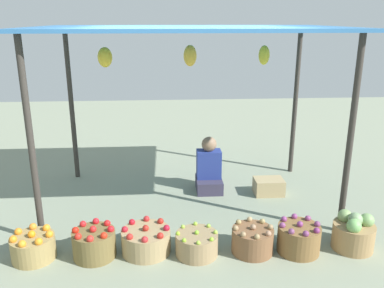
# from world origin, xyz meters

# --- Properties ---
(ground_plane) EXTENTS (14.00, 14.00, 0.00)m
(ground_plane) POSITION_xyz_m (0.00, 0.00, 0.00)
(ground_plane) COLOR gray
(market_stall_structure) EXTENTS (3.66, 2.20, 2.26)m
(market_stall_structure) POSITION_xyz_m (-0.01, -0.00, 2.09)
(market_stall_structure) COLOR #38332D
(market_stall_structure) RESTS_ON ground
(vendor_person) EXTENTS (0.36, 0.44, 0.78)m
(vendor_person) POSITION_xyz_m (0.30, 0.32, 0.30)
(vendor_person) COLOR #363249
(vendor_person) RESTS_ON ground
(basket_oranges) EXTENTS (0.44, 0.44, 0.31)m
(basket_oranges) POSITION_xyz_m (-1.67, -1.29, 0.13)
(basket_oranges) COLOR #9C844E
(basket_oranges) RESTS_ON ground
(basket_red_tomatoes) EXTENTS (0.44, 0.44, 0.35)m
(basket_red_tomatoes) POSITION_xyz_m (-1.06, -1.29, 0.15)
(basket_red_tomatoes) COLOR brown
(basket_red_tomatoes) RESTS_ON ground
(basket_red_apples) EXTENTS (0.51, 0.51, 0.31)m
(basket_red_apples) POSITION_xyz_m (-0.53, -1.24, 0.13)
(basket_red_apples) COLOR #A1895D
(basket_red_apples) RESTS_ON ground
(basket_limes) EXTENTS (0.44, 0.44, 0.28)m
(basket_limes) POSITION_xyz_m (-0.01, -1.33, 0.12)
(basket_limes) COLOR #997E57
(basket_limes) RESTS_ON ground
(basket_potatoes) EXTENTS (0.44, 0.44, 0.32)m
(basket_potatoes) POSITION_xyz_m (0.58, -1.32, 0.14)
(basket_potatoes) COLOR brown
(basket_potatoes) RESTS_ON ground
(basket_purple_onions) EXTENTS (0.44, 0.44, 0.35)m
(basket_purple_onions) POSITION_xyz_m (1.06, -1.34, 0.15)
(basket_purple_onions) COLOR brown
(basket_purple_onions) RESTS_ON ground
(basket_cabbages) EXTENTS (0.43, 0.43, 0.41)m
(basket_cabbages) POSITION_xyz_m (1.66, -1.32, 0.18)
(basket_cabbages) COLOR #9B7A4E
(basket_cabbages) RESTS_ON ground
(wooden_crate_near_vendor) EXTENTS (0.40, 0.29, 0.22)m
(wooden_crate_near_vendor) POSITION_xyz_m (1.11, 0.11, 0.11)
(wooden_crate_near_vendor) COLOR tan
(wooden_crate_near_vendor) RESTS_ON ground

